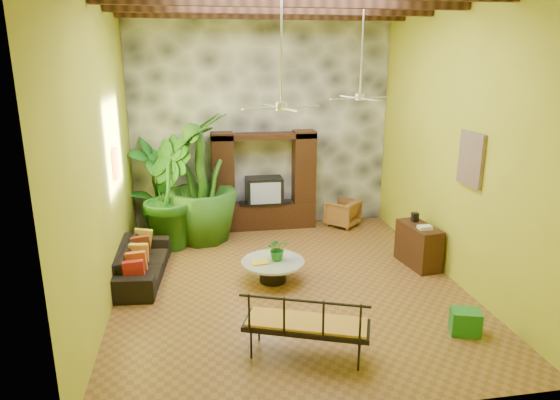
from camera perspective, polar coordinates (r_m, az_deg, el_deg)
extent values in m
plane|color=brown|center=(9.12, 0.96, -9.52)|extent=(7.00, 7.00, 0.00)
cube|color=#ACB328|center=(11.77, -2.15, 9.04)|extent=(6.00, 0.02, 5.00)
cube|color=#ACB328|center=(8.34, -19.75, 5.20)|extent=(0.02, 7.00, 5.00)
cube|color=#ACB328|center=(9.38, 19.49, 6.33)|extent=(0.02, 7.00, 5.00)
cube|color=#3F4147|center=(11.71, -2.11, 9.00)|extent=(5.98, 0.10, 4.98)
cube|color=#3F2214|center=(8.27, 1.13, 21.91)|extent=(5.95, 0.16, 0.22)
cube|color=#3F2214|center=(9.54, -0.43, 21.13)|extent=(5.95, 0.16, 0.22)
cube|color=#3F2214|center=(10.83, -1.61, 20.52)|extent=(5.95, 0.16, 0.22)
cube|color=black|center=(11.90, -1.81, -1.75)|extent=(2.40, 0.50, 0.60)
cube|color=black|center=(11.54, -6.53, 2.75)|extent=(0.50, 0.48, 2.00)
cube|color=black|center=(11.79, 2.73, 3.12)|extent=(0.50, 0.48, 2.00)
cube|color=black|center=(11.46, -1.89, 7.33)|extent=(2.40, 0.48, 0.12)
cube|color=black|center=(11.70, -1.82, 1.11)|extent=(0.85, 0.52, 0.62)
cube|color=#8C99A8|center=(11.44, -1.63, 0.77)|extent=(0.70, 0.02, 0.50)
cylinder|color=silver|center=(7.80, 0.16, 17.26)|extent=(0.04, 0.04, 1.80)
cylinder|color=silver|center=(7.83, 0.15, 10.66)|extent=(0.18, 0.18, 0.12)
cube|color=silver|center=(7.99, 2.54, 10.61)|extent=(0.58, 0.26, 0.01)
cube|color=silver|center=(8.16, -0.93, 10.74)|extent=(0.26, 0.58, 0.01)
cube|color=silver|center=(7.69, -2.32, 10.40)|extent=(0.58, 0.26, 0.01)
cube|color=silver|center=(7.51, 1.32, 10.27)|extent=(0.26, 0.58, 0.01)
cylinder|color=silver|center=(9.80, 9.37, 16.81)|extent=(0.04, 0.04, 1.80)
cylinder|color=silver|center=(9.82, 9.13, 11.56)|extent=(0.18, 0.18, 0.12)
cube|color=silver|center=(10.03, 10.88, 11.45)|extent=(0.58, 0.26, 0.01)
cube|color=silver|center=(10.13, 7.98, 11.62)|extent=(0.26, 0.58, 0.01)
cube|color=silver|center=(9.63, 7.30, 11.43)|extent=(0.58, 0.26, 0.01)
cube|color=silver|center=(9.53, 10.34, 11.25)|extent=(0.26, 0.58, 0.01)
cube|color=orange|center=(9.38, -18.28, 3.95)|extent=(0.06, 0.32, 0.55)
cube|color=navy|center=(8.88, 20.98, 4.37)|extent=(0.06, 0.70, 0.90)
imported|color=black|center=(9.55, -15.76, -6.87)|extent=(1.02, 2.21, 0.63)
imported|color=#965F36|center=(12.10, 7.17, -1.46)|extent=(0.98, 0.98, 0.64)
imported|color=#1A651C|center=(11.62, -14.14, 1.55)|extent=(1.38, 1.42, 2.25)
imported|color=#22631A|center=(10.77, -12.78, 0.79)|extent=(1.24, 1.45, 2.35)
imported|color=#275A17|center=(10.90, -9.06, 2.45)|extent=(1.80, 1.80, 2.82)
cylinder|color=black|center=(9.14, -0.81, -8.22)|extent=(0.48, 0.48, 0.36)
cylinder|color=silver|center=(9.06, -0.81, -7.07)|extent=(1.14, 1.14, 0.04)
imported|color=#1A651C|center=(9.01, -0.26, -5.57)|extent=(0.39, 0.34, 0.43)
cube|color=yellow|center=(8.94, -2.30, -7.16)|extent=(0.32, 0.24, 0.03)
cube|color=black|center=(6.94, 3.06, -14.13)|extent=(1.78, 1.13, 0.07)
cube|color=gold|center=(6.92, 3.06, -13.85)|extent=(1.68, 1.04, 0.06)
cube|color=black|center=(6.55, 3.68, -13.39)|extent=(1.59, 0.64, 0.54)
cube|color=#321810|center=(10.10, 15.55, -5.02)|extent=(0.60, 1.07, 0.82)
cube|color=#1C6B1F|center=(8.02, 20.41, -12.93)|extent=(0.49, 0.43, 0.37)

